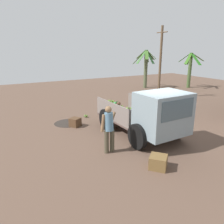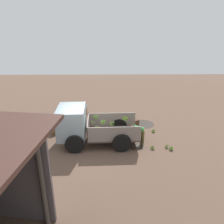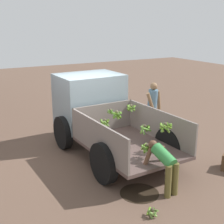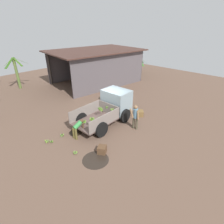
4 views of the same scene
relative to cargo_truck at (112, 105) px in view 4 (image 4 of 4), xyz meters
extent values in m
plane|color=brown|center=(-0.36, 0.44, -1.09)|extent=(36.00, 36.00, 0.00)
cylinder|color=black|center=(2.22, 3.31, -1.08)|extent=(0.84, 0.84, 0.01)
cylinder|color=black|center=(-3.75, -2.34, -1.08)|extent=(1.36, 1.36, 0.01)
cylinder|color=#2C2218|center=(-2.95, 0.45, -1.08)|extent=(0.84, 0.84, 0.01)
cube|color=brown|center=(-1.71, -0.06, -0.57)|extent=(2.74, 1.98, 0.08)
cube|color=gray|center=(-1.75, 0.86, -0.13)|extent=(2.68, 0.14, 0.78)
cube|color=gray|center=(-1.68, -0.98, -0.13)|extent=(2.68, 0.14, 0.78)
cube|color=gray|center=(-0.40, -0.01, -0.13)|extent=(0.12, 1.89, 0.78)
cube|color=#8497A0|center=(0.45, 0.02, 0.18)|extent=(1.47, 1.90, 1.58)
cube|color=#4C606B|center=(1.16, 0.04, 0.50)|extent=(0.08, 1.48, 0.69)
cylinder|color=black|center=(0.20, 0.99, -0.61)|extent=(0.96, 0.25, 0.96)
cylinder|color=black|center=(0.27, -0.97, -0.61)|extent=(0.96, 0.25, 0.96)
cylinder|color=black|center=(-2.15, 0.90, -0.61)|extent=(0.96, 0.25, 0.96)
cylinder|color=black|center=(-2.08, -1.05, -0.61)|extent=(0.96, 0.25, 0.96)
sphere|color=#4C4431|center=(-1.67, -0.55, -0.11)|extent=(0.09, 0.09, 0.09)
cylinder|color=#67AC2D|center=(-1.69, -0.62, -0.20)|extent=(0.22, 0.11, 0.20)
cylinder|color=#4A751F|center=(-1.60, -0.61, -0.18)|extent=(0.20, 0.20, 0.18)
cylinder|color=#7CA442|center=(-1.61, -0.51, -0.21)|extent=(0.15, 0.20, 0.22)
cylinder|color=#669841|center=(-1.68, -0.48, -0.21)|extent=(0.20, 0.07, 0.22)
cylinder|color=#64A338|center=(-1.77, -0.53, -0.16)|extent=(0.08, 0.25, 0.14)
sphere|color=brown|center=(-0.76, -0.70, 0.20)|extent=(0.08, 0.08, 0.08)
cylinder|color=olive|center=(-0.83, -0.68, 0.13)|extent=(0.09, 0.19, 0.15)
cylinder|color=#679C40|center=(-0.82, -0.75, 0.14)|extent=(0.15, 0.18, 0.14)
cylinder|color=#78AD30|center=(-0.78, -0.77, 0.13)|extent=(0.19, 0.08, 0.16)
cylinder|color=#53811A|center=(-0.73, -0.77, 0.14)|extent=(0.20, 0.11, 0.14)
cylinder|color=#43751B|center=(-0.71, -0.72, 0.12)|extent=(0.09, 0.16, 0.19)
cylinder|color=#53742A|center=(-0.70, -0.65, 0.15)|extent=(0.16, 0.18, 0.13)
cylinder|color=#558621|center=(-0.73, -0.63, 0.14)|extent=(0.20, 0.11, 0.13)
cylinder|color=#70AE39|center=(-0.79, -0.64, 0.12)|extent=(0.17, 0.11, 0.17)
sphere|color=brown|center=(-2.54, 0.00, -0.21)|extent=(0.09, 0.09, 0.09)
cylinder|color=#527C1B|center=(-2.51, 0.05, -0.30)|extent=(0.16, 0.12, 0.19)
cylinder|color=#74AE45|center=(-2.56, 0.08, -0.27)|extent=(0.20, 0.09, 0.15)
cylinder|color=#53802A|center=(-2.60, 0.04, -0.28)|extent=(0.14, 0.19, 0.15)
cylinder|color=#599924|center=(-2.62, -0.01, -0.27)|extent=(0.08, 0.21, 0.14)
cylinder|color=olive|center=(-2.59, -0.06, -0.27)|extent=(0.19, 0.16, 0.13)
cylinder|color=#5C892A|center=(-2.52, -0.07, -0.28)|extent=(0.19, 0.08, 0.17)
cylinder|color=#66A326|center=(-2.48, -0.04, -0.28)|extent=(0.14, 0.18, 0.17)
cylinder|color=#81AD41|center=(-2.46, 0.03, -0.26)|extent=(0.11, 0.21, 0.13)
sphere|color=brown|center=(-0.88, 0.19, -0.05)|extent=(0.08, 0.08, 0.08)
cylinder|color=#5A8522|center=(-0.91, 0.13, -0.13)|extent=(0.19, 0.12, 0.18)
cylinder|color=#587D28|center=(-0.82, 0.14, -0.11)|extent=(0.18, 0.19, 0.13)
cylinder|color=#7AA343|center=(-0.81, 0.21, -0.12)|extent=(0.08, 0.20, 0.17)
cylinder|color=#47771A|center=(-0.86, 0.27, -0.11)|extent=(0.22, 0.11, 0.14)
cylinder|color=#577D29|center=(-0.93, 0.25, -0.13)|extent=(0.19, 0.15, 0.17)
cylinder|color=#6C9E41|center=(-0.95, 0.18, -0.14)|extent=(0.08, 0.19, 0.19)
sphere|color=brown|center=(-1.19, 0.00, 0.22)|extent=(0.09, 0.09, 0.09)
cylinder|color=#6C9E42|center=(-1.24, -0.04, 0.14)|extent=(0.16, 0.17, 0.17)
cylinder|color=#49831D|center=(-1.19, -0.07, 0.15)|extent=(0.20, 0.06, 0.16)
cylinder|color=olive|center=(-1.13, -0.05, 0.16)|extent=(0.17, 0.18, 0.15)
cylinder|color=#53732D|center=(-1.12, 0.00, 0.14)|extent=(0.06, 0.19, 0.18)
cylinder|color=#579526|center=(-1.14, 0.04, 0.14)|extent=(0.14, 0.17, 0.19)
cylinder|color=#4C7E28|center=(-1.19, 0.09, 0.17)|extent=(0.21, 0.06, 0.12)
cylinder|color=#659D2A|center=(-1.23, 0.04, 0.13)|extent=(0.16, 0.15, 0.19)
cylinder|color=#457317|center=(-1.26, 0.01, 0.14)|extent=(0.06, 0.19, 0.17)
sphere|color=brown|center=(-0.66, -0.10, 0.13)|extent=(0.07, 0.07, 0.07)
cylinder|color=#5C8037|center=(-0.65, -0.05, 0.09)|extent=(0.13, 0.05, 0.11)
cylinder|color=#44781C|center=(-0.69, -0.08, 0.07)|extent=(0.07, 0.11, 0.13)
cylinder|color=#487723|center=(-0.68, -0.12, 0.07)|extent=(0.10, 0.10, 0.13)
cylinder|color=#47751B|center=(-0.64, -0.13, 0.08)|extent=(0.11, 0.09, 0.13)
cylinder|color=#649439|center=(-0.60, -0.08, 0.09)|extent=(0.07, 0.14, 0.10)
sphere|color=brown|center=(-2.41, -0.61, 0.15)|extent=(0.09, 0.09, 0.09)
cylinder|color=#6BA622|center=(-2.32, -0.64, 0.08)|extent=(0.12, 0.23, 0.17)
cylinder|color=#5E883C|center=(-2.35, -0.58, 0.05)|extent=(0.13, 0.19, 0.22)
cylinder|color=#6FA52B|center=(-2.38, -0.53, 0.07)|extent=(0.22, 0.12, 0.18)
cylinder|color=#598127|center=(-2.47, -0.53, 0.10)|extent=(0.22, 0.18, 0.14)
cylinder|color=olive|center=(-2.47, -0.60, 0.05)|extent=(0.07, 0.19, 0.22)
cylinder|color=olive|center=(-2.50, -0.65, 0.09)|extent=(0.15, 0.23, 0.15)
cylinder|color=#4D821B|center=(-2.43, -0.70, 0.09)|extent=(0.24, 0.09, 0.16)
cylinder|color=#72A33F|center=(-2.36, -0.69, 0.10)|extent=(0.23, 0.17, 0.14)
cube|color=#554E52|center=(9.48, 6.70, 0.67)|extent=(0.89, 5.74, 3.51)
cube|color=#554E52|center=(5.47, 10.12, 0.67)|extent=(8.91, 1.33, 3.51)
cube|color=#554E52|center=(4.69, 4.50, 0.67)|extent=(8.91, 1.33, 3.51)
cube|color=#452B23|center=(5.08, 7.31, 2.49)|extent=(10.59, 7.86, 0.12)
cylinder|color=#3F3833|center=(1.19, 10.52, 0.67)|extent=(0.16, 0.16, 3.51)
cylinder|color=#3F3833|center=(0.47, 5.29, 0.67)|extent=(0.16, 0.16, 3.51)
cylinder|color=#6A8B5D|center=(12.06, 6.44, 0.03)|extent=(0.31, 0.31, 2.23)
cube|color=#37592A|center=(12.64, 6.43, 0.63)|extent=(1.18, 0.29, 1.14)
cube|color=#3B7A31|center=(12.47, 6.92, 0.70)|extent=(1.04, 1.16, 1.01)
cube|color=#27581A|center=(11.82, 7.06, 0.63)|extent=(0.68, 1.34, 1.13)
cube|color=#2B652C|center=(11.44, 6.78, 0.70)|extent=(1.34, 0.85, 0.99)
cube|color=#365325|center=(11.67, 6.27, 0.61)|extent=(0.91, 0.61, 1.17)
cube|color=#2C6921|center=(11.88, 5.87, 0.60)|extent=(0.55, 1.21, 1.20)
cube|color=#407741|center=(12.50, 6.00, 0.65)|extent=(1.04, 1.04, 1.10)
cylinder|color=#587034|center=(-1.87, 11.68, 0.48)|extent=(0.27, 0.27, 3.14)
cube|color=#51753F|center=(-1.24, 11.67, 1.72)|extent=(1.28, 0.23, 0.78)
cube|color=#508023|center=(-1.68, 12.29, 1.67)|extent=(0.67, 1.32, 0.87)
cube|color=#5C8829|center=(-2.28, 11.93, 1.72)|extent=(0.95, 0.70, 0.78)
cube|color=#2D5417|center=(-2.42, 11.39, 1.68)|extent=(1.23, 0.80, 0.86)
cube|color=#375F19|center=(-1.70, 11.22, 1.71)|extent=(0.54, 1.00, 0.80)
cylinder|color=#4C4634|center=(0.04, -2.12, -0.67)|extent=(0.17, 0.17, 0.82)
cylinder|color=#4C4634|center=(0.02, -1.89, -0.67)|extent=(0.17, 0.17, 0.82)
cylinder|color=slate|center=(0.00, -2.01, 0.06)|extent=(0.37, 0.32, 0.67)
sphere|color=#8C6746|center=(-0.03, -2.01, 0.49)|extent=(0.23, 0.23, 0.23)
cylinder|color=#8C6746|center=(-0.04, -2.22, 0.03)|extent=(0.12, 0.19, 0.62)
cylinder|color=#8C6746|center=(-0.15, -1.81, 0.05)|extent=(0.13, 0.34, 0.60)
cylinder|color=brown|center=(-3.35, 0.02, -0.73)|extent=(0.15, 0.15, 0.71)
cylinder|color=brown|center=(-3.33, -0.18, -0.73)|extent=(0.15, 0.15, 0.71)
cylinder|color=#348A41|center=(-3.08, -0.05, -0.27)|extent=(0.64, 0.32, 0.45)
sphere|color=brown|center=(-2.73, -0.02, -0.14)|extent=(0.20, 0.20, 0.20)
cylinder|color=brown|center=(-2.78, 0.16, -0.43)|extent=(0.12, 0.31, 0.52)
cylinder|color=brown|center=(-2.81, -0.21, -0.45)|extent=(0.11, 0.18, 0.54)
sphere|color=#453E2C|center=(-4.17, -1.21, -0.95)|extent=(0.07, 0.07, 0.07)
cylinder|color=#517E24|center=(-4.12, -1.24, -1.00)|extent=(0.11, 0.15, 0.12)
cylinder|color=#77A93C|center=(-4.11, -1.20, -1.00)|extent=(0.05, 0.16, 0.10)
cylinder|color=#659929|center=(-4.14, -1.17, -1.02)|extent=(0.12, 0.12, 0.14)
cylinder|color=#789C46|center=(-4.19, -1.14, -0.99)|extent=(0.16, 0.08, 0.09)
cylinder|color=#568231|center=(-4.22, -1.17, -1.00)|extent=(0.13, 0.15, 0.11)
cylinder|color=olive|center=(-4.24, -1.21, -0.99)|extent=(0.05, 0.16, 0.09)
cylinder|color=#5D883B|center=(-4.21, -1.26, -0.99)|extent=(0.15, 0.12, 0.10)
cylinder|color=#84B24F|center=(-4.16, -1.27, -0.99)|extent=(0.16, 0.08, 0.09)
sphere|color=#403A2A|center=(-3.76, 0.71, -0.94)|extent=(0.08, 0.08, 0.08)
cylinder|color=olive|center=(-3.75, 0.64, -0.98)|extent=(0.18, 0.07, 0.10)
cylinder|color=#73A23D|center=(-3.70, 0.70, -0.99)|extent=(0.08, 0.17, 0.13)
cylinder|color=#699B26|center=(-3.70, 0.75, -0.98)|extent=(0.13, 0.16, 0.10)
cylinder|color=olive|center=(-3.77, 0.76, -1.01)|extent=(0.14, 0.06, 0.15)
cylinder|color=#71A345|center=(-3.82, 0.73, -1.00)|extent=(0.09, 0.16, 0.13)
cylinder|color=#62983A|center=(-3.80, 0.67, -1.00)|extent=(0.14, 0.14, 0.14)
sphere|color=brown|center=(-4.70, 0.82, -0.92)|extent=(0.08, 0.08, 0.08)
cylinder|color=olive|center=(-4.66, 0.84, -1.00)|extent=(0.11, 0.16, 0.17)
cylinder|color=olive|center=(-4.72, 0.86, -1.00)|extent=(0.16, 0.10, 0.17)
cylinder|color=#74B128|center=(-4.76, 0.83, -0.99)|extent=(0.07, 0.17, 0.16)
cylinder|color=olive|center=(-4.73, 0.76, -0.98)|extent=(0.18, 0.12, 0.15)
cylinder|color=#66953D|center=(-4.65, 0.78, -0.99)|extent=(0.15, 0.16, 0.16)
sphere|color=#443E2C|center=(-4.52, 0.60, -0.95)|extent=(0.07, 0.07, 0.07)
cylinder|color=#4A7824|center=(-4.56, 0.55, -0.99)|extent=(0.15, 0.12, 0.10)
cylinder|color=#6AB22C|center=(-4.49, 0.57, -1.01)|extent=(0.12, 0.12, 0.14)
cylinder|color=olive|center=(-4.48, 0.62, -1.01)|extent=(0.09, 0.13, 0.15)
cylinder|color=olive|center=(-4.52, 0.65, -1.01)|extent=(0.14, 0.05, 0.14)
cylinder|color=#7CB047|center=(-4.59, 0.61, -0.98)|extent=(0.06, 0.16, 0.09)
cube|color=#533823|center=(-3.13, -2.18, -0.88)|extent=(0.60, 0.60, 0.41)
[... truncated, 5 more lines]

